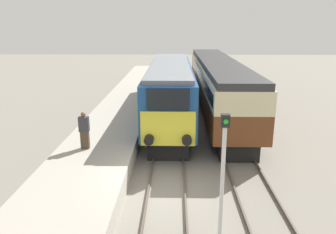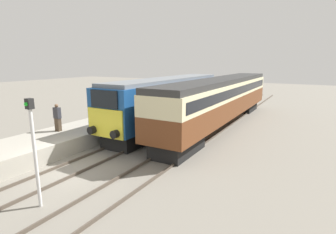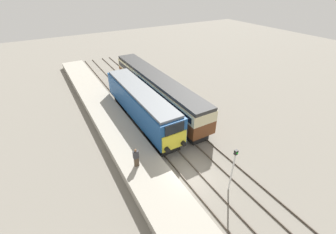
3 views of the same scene
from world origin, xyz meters
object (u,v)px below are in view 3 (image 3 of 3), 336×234
object	(u,v)px
locomotive	(141,104)
person_on_platform	(136,158)
signal_post	(233,167)
passenger_carriage	(156,87)

from	to	relation	value
locomotive	person_on_platform	distance (m)	8.20
signal_post	person_on_platform	bearing A→B (deg)	136.79
locomotive	signal_post	world-z (taller)	signal_post
locomotive	passenger_carriage	bearing A→B (deg)	39.73
locomotive	signal_post	distance (m)	12.51
person_on_platform	passenger_carriage	bearing A→B (deg)	54.78
passenger_carriage	signal_post	size ratio (longest dim) A/B	5.00
passenger_carriage	locomotive	bearing A→B (deg)	-140.27
locomotive	person_on_platform	xyz separation A→B (m)	(-3.74, -7.29, -0.43)
locomotive	passenger_carriage	size ratio (longest dim) A/B	0.74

